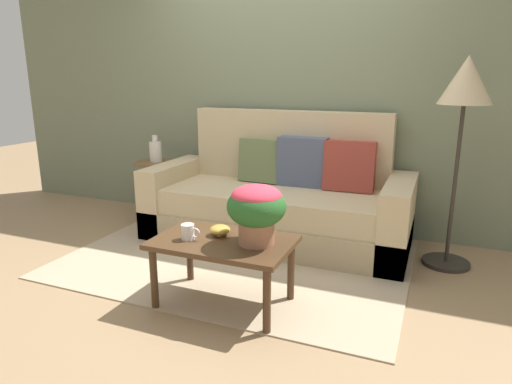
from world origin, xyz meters
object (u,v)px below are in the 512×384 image
floor_lamp (465,97)px  coffee_mug (188,232)px  coffee_table (223,249)px  potted_plant (257,208)px  side_table (156,180)px  couch (280,201)px  table_vase (156,151)px  snack_bowl (220,230)px

floor_lamp → coffee_mug: (-1.52, -1.30, -0.80)m
coffee_table → potted_plant: (0.22, 0.02, 0.29)m
side_table → coffee_mug: 1.89m
couch → floor_lamp: (1.40, -0.06, 0.94)m
coffee_table → coffee_mug: bearing=-159.9°
side_table → table_vase: 0.29m
couch → side_table: couch is taller
couch → side_table: 1.36m
coffee_mug → floor_lamp: bearing=40.4°
couch → snack_bowl: 1.23m
potted_plant → snack_bowl: potted_plant is taller
side_table → floor_lamp: (2.76, -0.13, 0.87)m
floor_lamp → potted_plant: size_ratio=4.28×
table_vase → floor_lamp: bearing=-2.9°
couch → coffee_table: bearing=-86.4°
coffee_mug → potted_plant: bearing=13.0°
coffee_table → table_vase: (-1.43, 1.36, 0.32)m
potted_plant → snack_bowl: size_ratio=2.71×
floor_lamp → coffee_mug: floor_lamp is taller
coffee_table → potted_plant: 0.36m
couch → table_vase: couch is taller
coffee_table → floor_lamp: (1.32, 1.22, 0.90)m
couch → coffee_mug: couch is taller
potted_plant → coffee_mug: (-0.42, -0.10, -0.18)m
potted_plant → table_vase: size_ratio=1.39×
coffee_table → side_table: bearing=136.6°
potted_plant → coffee_mug: 0.47m
coffee_mug → coffee_table: bearing=20.1°
side_table → table_vase: (0.01, 0.01, 0.29)m
side_table → table_vase: table_vase is taller
snack_bowl → table_vase: bearing=136.6°
snack_bowl → couch: bearing=91.2°
potted_plant → snack_bowl: (-0.27, 0.04, -0.19)m
couch → coffee_table: couch is taller
coffee_table → side_table: side_table is taller
couch → coffee_table: size_ratio=2.64×
coffee_mug → snack_bowl: size_ratio=0.95×
couch → coffee_table: (0.08, -1.29, 0.04)m
side_table → coffee_mug: bearing=-49.2°
couch → table_vase: bearing=176.8°
potted_plant → side_table: bearing=141.1°
floor_lamp → side_table: bearing=177.3°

